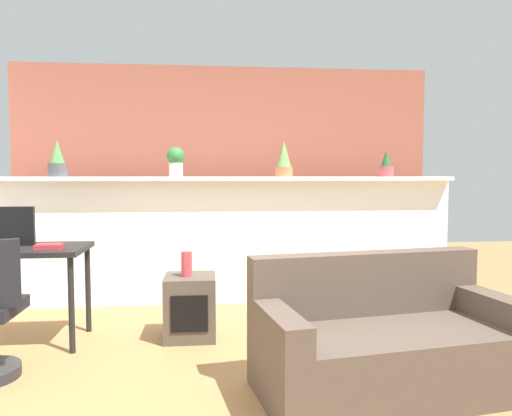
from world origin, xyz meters
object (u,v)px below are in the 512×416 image
tv_monitor (5,226)px  couch (385,344)px  desk (12,258)px  potted_plant_1 (176,160)px  side_cube_shelf (190,307)px  potted_plant_2 (284,160)px  potted_plant_3 (386,165)px  vase_on_shelf (187,264)px  potted_plant_0 (58,161)px  book_on_desk (49,246)px

tv_monitor → couch: 2.93m
couch → desk: bearing=157.4°
potted_plant_1 → side_cube_shelf: 1.58m
side_cube_shelf → couch: 1.61m
potted_plant_2 → desk: potted_plant_2 is taller
potted_plant_2 → couch: bearing=-82.2°
tv_monitor → side_cube_shelf: (1.42, -0.08, -0.65)m
side_cube_shelf → couch: bearing=-41.5°
potted_plant_3 → vase_on_shelf: size_ratio=1.39×
potted_plant_3 → desk: bearing=-162.6°
couch → potted_plant_0: bearing=140.2°
desk → potted_plant_0: bearing=86.6°
desk → book_on_desk: bearing=-19.7°
potted_plant_0 → potted_plant_1: size_ratio=1.20×
potted_plant_0 → tv_monitor: size_ratio=0.80×
side_cube_shelf → potted_plant_3: bearing=27.7°
tv_monitor → potted_plant_3: bearing=15.8°
potted_plant_2 → desk: size_ratio=0.33×
potted_plant_3 → potted_plant_1: bearing=-179.7°
tv_monitor → vase_on_shelf: size_ratio=2.22×
potted_plant_2 → desk: bearing=-155.0°
vase_on_shelf → couch: bearing=-40.6°
potted_plant_3 → book_on_desk: bearing=-159.1°
couch → side_cube_shelf: bearing=138.5°
potted_plant_1 → potted_plant_3: bearing=0.3°
potted_plant_2 → tv_monitor: potted_plant_2 is taller
potted_plant_0 → potted_plant_3: bearing=0.5°
tv_monitor → book_on_desk: size_ratio=2.29×
vase_on_shelf → book_on_desk: (-1.01, -0.10, 0.17)m
side_cube_shelf → potted_plant_1: bearing=99.1°
book_on_desk → potted_plant_3: bearing=20.9°
potted_plant_1 → desk: potted_plant_1 is taller
potted_plant_0 → couch: size_ratio=0.21×
side_cube_shelf → couch: (1.21, -1.07, 0.03)m
potted_plant_0 → book_on_desk: potted_plant_0 is taller
desk → tv_monitor: bearing=132.2°
potted_plant_2 → potted_plant_3: size_ratio=1.31×
potted_plant_0 → vase_on_shelf: bearing=-39.1°
potted_plant_2 → tv_monitor: 2.59m
side_cube_shelf → vase_on_shelf: vase_on_shelf is taller
potted_plant_0 → potted_plant_3: size_ratio=1.27×
potted_plant_1 → vase_on_shelf: size_ratio=1.47×
potted_plant_1 → potted_plant_3: (2.15, 0.01, -0.05)m
side_cube_shelf → vase_on_shelf: size_ratio=2.53×
potted_plant_2 → vase_on_shelf: 1.65m
potted_plant_3 → vase_on_shelf: bearing=-152.4°
side_cube_shelf → desk: bearing=-179.9°
couch → book_on_desk: bearing=157.0°
vase_on_shelf → couch: size_ratio=0.12×
potted_plant_0 → desk: (-0.06, -1.02, -0.76)m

